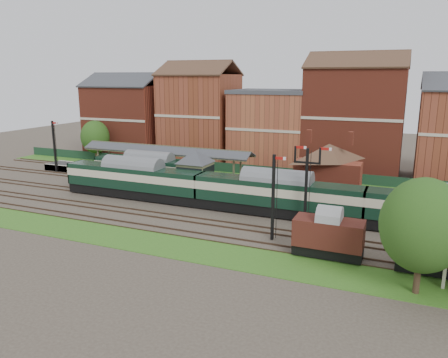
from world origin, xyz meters
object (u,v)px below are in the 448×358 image
at_px(platform_railcar, 150,169).
at_px(goods_van_a, 328,235).
at_px(signal_box, 195,172).
at_px(dmu_train, 277,194).
at_px(semaphore_bracket, 307,182).

xyz_separation_m(platform_railcar, goods_van_a, (27.16, -15.50, -0.30)).
distance_m(signal_box, platform_railcar, 9.37).
relative_size(dmu_train, platform_railcar, 3.28).
relative_size(semaphore_bracket, goods_van_a, 1.45).
distance_m(signal_box, dmu_train, 11.81).
bearing_deg(platform_railcar, signal_box, -20.40).
height_order(signal_box, platform_railcar, signal_box).
bearing_deg(platform_railcar, dmu_train, -17.95).
xyz_separation_m(signal_box, platform_railcar, (-8.74, 3.25, -0.93)).
bearing_deg(semaphore_bracket, signal_box, 159.08).
xyz_separation_m(signal_box, semaphore_bracket, (15.04, -5.75, 1.44)).
height_order(platform_railcar, goods_van_a, platform_railcar).
height_order(dmu_train, platform_railcar, dmu_train).
xyz_separation_m(dmu_train, platform_railcar, (-20.07, 6.50, -0.20)).
relative_size(signal_box, goods_van_a, 1.06).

